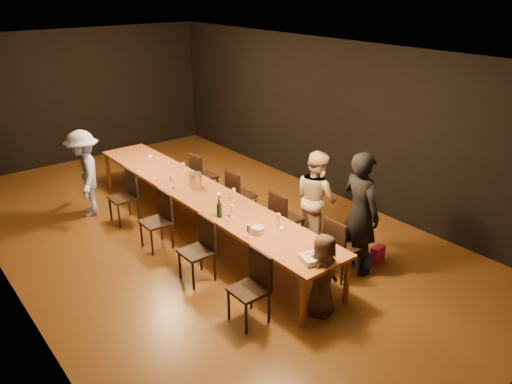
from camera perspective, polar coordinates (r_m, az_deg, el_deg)
ground at (r=8.63m, az=-6.17°, el=-4.55°), size 10.00×10.00×0.00m
room_shell at (r=7.88m, az=-6.81°, el=8.94°), size 6.04×10.04×3.02m
table at (r=8.32m, az=-6.37°, el=-0.27°), size 0.90×6.00×0.75m
chair_right_0 at (r=7.28m, az=9.85°, el=-6.20°), size 0.42×0.42×0.93m
chair_right_1 at (r=8.02m, az=3.50°, el=-2.98°), size 0.42×0.42×0.93m
chair_right_2 at (r=8.86m, az=-1.68°, el=-0.31°), size 0.42×0.42×0.93m
chair_right_3 at (r=9.77m, az=-5.92°, el=1.89°), size 0.42×0.42×0.93m
chair_left_0 at (r=6.27m, az=-0.85°, el=-11.07°), size 0.42×0.42×0.93m
chair_left_1 at (r=7.11m, az=-6.82°, el=-6.73°), size 0.42×0.42×0.93m
chair_left_2 at (r=8.05m, az=-11.40°, el=-3.31°), size 0.42×0.42×0.93m
chair_left_3 at (r=9.05m, az=-14.97°, el=-0.61°), size 0.42×0.42×0.93m
woman_birthday at (r=7.27m, az=11.81°, el=-2.38°), size 0.50×0.71×1.84m
woman_tan at (r=7.99m, az=6.91°, el=-0.68°), size 0.72×0.86×1.57m
man_blue at (r=9.42m, az=-18.97°, el=2.00°), size 0.88×1.16×1.58m
child at (r=6.42m, az=7.62°, el=-9.38°), size 0.63×0.51×1.12m
gift_bag_red at (r=7.85m, az=13.69°, el=-6.96°), size 0.24×0.15×0.27m
gift_bag_blue at (r=7.66m, az=12.12°, el=-7.66°), size 0.24×0.19×0.26m
birthday_cake at (r=6.32m, az=6.65°, el=-7.51°), size 0.38×0.33×0.08m
plate_stack at (r=6.90m, az=0.20°, el=-4.39°), size 0.20×0.20×0.10m
champagne_bottle at (r=7.33m, az=-4.22°, el=-1.73°), size 0.08×0.08×0.33m
ice_bucket at (r=8.46m, az=-6.94°, el=1.37°), size 0.24×0.24×0.25m
wineglass_0 at (r=6.76m, az=-0.83°, el=-4.52°), size 0.06×0.06×0.21m
wineglass_1 at (r=7.06m, az=2.56°, el=-3.25°), size 0.06×0.06×0.21m
wineglass_2 at (r=7.33m, az=-2.73°, el=-2.20°), size 0.06×0.06×0.21m
wineglass_3 at (r=7.89m, az=-2.56°, el=-0.30°), size 0.06×0.06×0.21m
wineglass_4 at (r=8.55m, az=-9.60°, el=1.30°), size 0.06×0.06×0.21m
wineglass_5 at (r=9.07m, az=-8.29°, el=2.67°), size 0.06×0.06×0.21m
tealight_near at (r=7.02m, az=2.93°, el=-4.23°), size 0.05×0.05×0.03m
tealight_mid at (r=8.13m, az=-4.30°, el=-0.29°), size 0.05×0.05×0.03m
tealight_far at (r=10.05m, az=-12.01°, el=3.92°), size 0.05×0.05×0.03m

